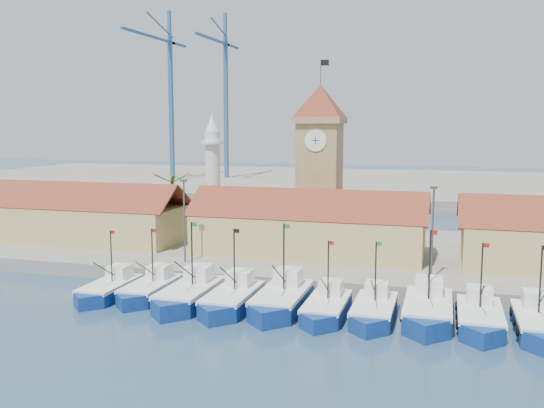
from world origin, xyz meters
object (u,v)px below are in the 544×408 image
(minaret, at_px, (213,175))
(clock_tower, at_px, (320,161))
(boat_0, at_px, (108,291))
(boat_5, at_px, (326,309))

(minaret, bearing_deg, clock_tower, -7.61)
(clock_tower, bearing_deg, minaret, 172.39)
(boat_0, distance_m, boat_5, 21.11)
(clock_tower, height_order, minaret, clock_tower)
(boat_0, height_order, boat_5, boat_5)
(boat_0, xyz_separation_m, minaret, (0.51, 26.02, 9.03))
(boat_5, bearing_deg, minaret, 128.23)
(clock_tower, relative_size, minaret, 1.39)
(minaret, bearing_deg, boat_5, -51.77)
(minaret, bearing_deg, boat_0, -91.13)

